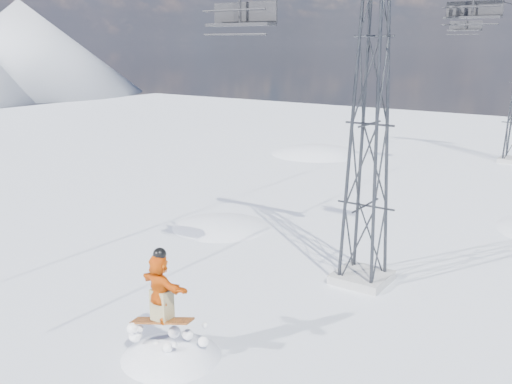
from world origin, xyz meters
TOP-DOWN VIEW (x-y plane):
  - ground at (0.00, 0.00)m, footprint 120.00×120.00m
  - snow_terrain at (-4.77, 21.24)m, footprint 39.00×37.00m
  - lift_tower_near at (0.80, 8.00)m, footprint 5.20×1.80m
  - lift_chair_near at (-1.40, 4.00)m, footprint 2.11×0.61m
  - lift_chair_mid at (3.00, 10.77)m, footprint 1.81×0.52m
  - lift_chair_far at (-1.40, 26.09)m, footprint 1.89×0.54m

SIDE VIEW (x-z plane):
  - snow_terrain at x=-4.77m, z-range -20.59..1.41m
  - ground at x=0.00m, z-range 0.00..0.00m
  - lift_tower_near at x=0.80m, z-range -0.24..11.18m
  - lift_chair_near at x=-1.40m, z-range 7.45..10.06m
  - lift_chair_far at x=-1.40m, z-range 7.80..10.15m
  - lift_chair_mid at x=3.00m, z-range 7.92..10.17m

